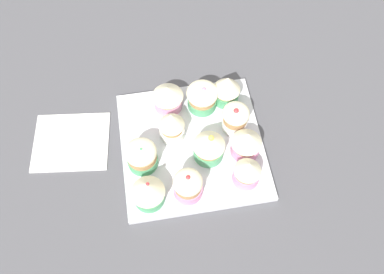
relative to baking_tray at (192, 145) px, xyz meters
The scene contains 14 objects.
ground_plane 2.10cm from the baking_tray, ahead, with size 180.00×180.00×3.00cm, color #4C4C51.
baking_tray is the anchor object (origin of this frame).
cupcake_0 15.08cm from the baking_tray, 133.95° to the right, with size 6.45×6.45×7.80cm.
cupcake_1 11.36cm from the baking_tray, 103.47° to the right, with size 5.58×5.58×7.41cm.
cupcake_2 13.65cm from the baking_tray, 45.60° to the right, with size 5.28×5.28×6.92cm.
cupcake_3 11.37cm from the baking_tray, 165.83° to the right, with size 6.18×6.18×6.76cm.
cupcake_4 6.33cm from the baking_tray, 46.15° to the right, with size 6.37×6.37×8.50cm.
cupcake_5 11.63cm from the baking_tray, 18.06° to the right, with size 6.09×6.09×7.11cm.
cupcake_6 6.50cm from the baking_tray, 142.72° to the left, with size 5.27×5.27×7.92cm.
cupcake_7 10.61cm from the baking_tray, 15.43° to the left, with size 5.56×5.56×7.42cm.
cupcake_8 11.47cm from the baking_tray, 108.93° to the left, with size 6.57×6.57×6.67cm.
cupcake_9 10.45cm from the baking_tray, 67.76° to the left, with size 6.65×6.65×6.54cm.
cupcake_10 14.03cm from the baking_tray, 46.97° to the left, with size 5.77×5.77×7.73cm.
napkin 25.36cm from the baking_tray, 168.20° to the left, with size 15.59×13.55×0.60cm, color white.
Camera 1 is at (-6.37, -38.42, 76.32)cm, focal length 38.44 mm.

